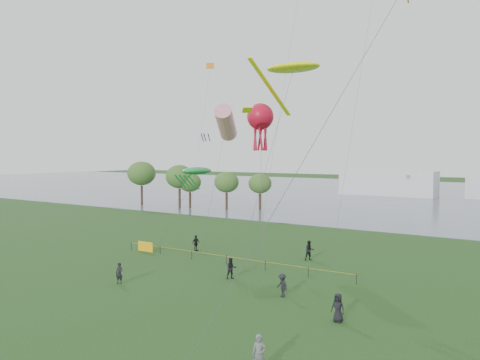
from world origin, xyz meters
The scene contains 16 objects.
ground_plane centered at (0.00, 0.00, 0.00)m, with size 400.00×400.00×0.00m, color #143310.
lake centered at (0.00, 100.00, 0.02)m, with size 400.00×120.00×0.08m, color slate.
pavilion_left centered at (-12.00, 95.00, 3.00)m, with size 22.00×8.00×6.00m, color silver.
trees centered at (-36.34, 48.04, 5.49)m, with size 28.03×10.67×8.53m.
fence centered at (-10.73, 14.92, 0.55)m, with size 24.07×0.07×1.05m.
kite_flyer centered at (8.48, -1.59, 0.90)m, with size 0.65×0.43×1.79m, color slate.
spectator_a centered at (-1.54, 11.09, 0.85)m, with size 0.83×0.65×1.70m, color black.
spectator_b centered at (4.06, 9.13, 0.82)m, with size 1.06×0.61×1.64m, color black.
spectator_c centered at (-10.63, 18.11, 0.81)m, with size 0.95×0.40×1.63m, color black.
spectator_d centered at (9.09, 6.60, 0.85)m, with size 0.83×0.54×1.71m, color black.
spectator_f centered at (-8.03, 5.34, 0.81)m, with size 0.59×0.39×1.62m, color black.
spectator_g centered at (0.97, 20.51, 0.93)m, with size 0.91×0.71×1.86m, color black.
kite_stingray centered at (-0.52, 19.69, 17.83)m, with size 5.23×10.11×18.31m.
kite_windsock centered at (-10.01, 22.70, 13.35)m, with size 4.30×8.00×15.30m.
kite_creature centered at (-9.59, 16.98, 8.26)m, with size 5.47×4.42×8.68m.
kite_octopus centered at (-1.30, 15.21, 13.07)m, with size 4.39×6.13×14.28m.
Camera 1 is at (18.92, -19.41, 9.92)m, focal length 35.00 mm.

